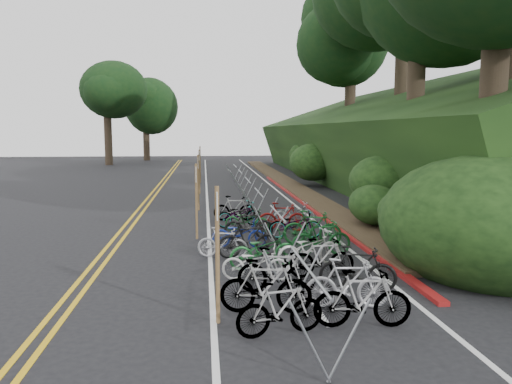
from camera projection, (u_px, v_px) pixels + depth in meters
ground at (168, 286)px, 11.54m from camera, size 120.00×120.00×0.00m
road_markings at (199, 213)px, 21.57m from camera, size 7.47×80.00×0.01m
red_curb at (306, 204)px, 23.96m from camera, size 0.25×28.00×0.10m
embankment at (397, 147)px, 31.35m from camera, size 14.30×48.14×9.11m
tree_cluster at (337, 11)px, 32.90m from camera, size 32.36×53.97×18.23m
bike_rack_front at (308, 288)px, 8.44m from camera, size 1.19×3.19×1.27m
bike_racks_rest at (248, 186)px, 24.57m from camera, size 1.14×23.00×1.17m
signpost_near at (217, 246)px, 9.13m from camera, size 0.08×0.40×2.57m
signposts_rest at (199, 173)px, 25.24m from camera, size 0.08×18.40×2.50m
bike_front at (223, 243)px, 14.01m from camera, size 0.76×1.51×0.87m
bike_valet at (282, 241)px, 13.98m from camera, size 3.25×12.98×1.10m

